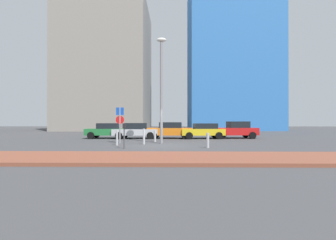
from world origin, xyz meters
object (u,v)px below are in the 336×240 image
(parking_meter, at_px, (124,132))
(traffic_bollard_far, at_px, (117,138))
(parked_car_orange, at_px, (170,130))
(traffic_bollard_edge, at_px, (208,140))
(parked_car_yellow, at_px, (203,131))
(parked_car_green, at_px, (109,130))
(parking_sign_post, at_px, (120,121))
(street_lamp, at_px, (161,82))
(traffic_bollard_mid, at_px, (155,136))
(parked_car_silver, at_px, (135,130))
(parked_car_red, at_px, (235,130))
(traffic_bollard_near, at_px, (144,136))

(parking_meter, height_order, traffic_bollard_far, parking_meter)
(parked_car_orange, bearing_deg, traffic_bollard_edge, -73.99)
(parked_car_yellow, bearing_deg, parked_car_green, 179.12)
(parking_sign_post, relative_size, street_lamp, 0.35)
(parked_car_green, distance_m, parked_car_yellow, 8.84)
(parking_sign_post, relative_size, traffic_bollard_edge, 2.91)
(parked_car_green, height_order, traffic_bollard_mid, parked_car_green)
(parked_car_orange, relative_size, parking_sign_post, 1.62)
(parked_car_orange, bearing_deg, street_lamp, -96.23)
(parked_car_silver, height_order, parked_car_red, parked_car_red)
(parked_car_green, relative_size, traffic_bollard_near, 3.78)
(parked_car_orange, bearing_deg, parked_car_silver, -176.00)
(parked_car_red, relative_size, traffic_bollard_far, 4.12)
(parking_sign_post, distance_m, traffic_bollard_far, 1.90)
(parked_car_red, height_order, parking_meter, parked_car_red)
(parked_car_silver, relative_size, parked_car_yellow, 1.05)
(traffic_bollard_near, bearing_deg, parked_car_orange, 73.38)
(parking_meter, bearing_deg, parked_car_red, 45.64)
(parked_car_silver, xyz_separation_m, parked_car_red, (9.38, 0.51, 0.05))
(parked_car_silver, distance_m, traffic_bollard_far, 6.52)
(traffic_bollard_mid, distance_m, traffic_bollard_far, 3.68)
(traffic_bollard_mid, bearing_deg, parked_car_yellow, 41.45)
(parked_car_silver, height_order, parked_car_yellow, parked_car_silver)
(street_lamp, relative_size, traffic_bollard_far, 7.49)
(parking_meter, distance_m, traffic_bollard_mid, 5.03)
(parked_car_yellow, xyz_separation_m, traffic_bollard_mid, (-4.20, -3.71, -0.30))
(parked_car_yellow, distance_m, parking_sign_post, 8.41)
(traffic_bollard_far, bearing_deg, parked_car_orange, 62.54)
(traffic_bollard_near, bearing_deg, traffic_bollard_mid, 73.01)
(parking_meter, bearing_deg, traffic_bollard_far, 114.01)
(parked_car_red, xyz_separation_m, parking_meter, (-8.78, -8.97, 0.16))
(parked_car_green, distance_m, traffic_bollard_edge, 11.51)
(parked_car_yellow, xyz_separation_m, parking_sign_post, (-6.67, -5.03, 0.91))
(parked_car_yellow, bearing_deg, traffic_bollard_near, -129.94)
(parked_car_green, xyz_separation_m, traffic_bollard_mid, (4.64, -3.84, -0.30))
(parked_car_yellow, bearing_deg, traffic_bollard_mid, -138.55)
(parked_car_red, bearing_deg, parked_car_yellow, -171.14)
(parking_meter, height_order, traffic_bollard_near, parking_meter)
(parked_car_silver, relative_size, traffic_bollard_far, 4.15)
(parked_car_orange, relative_size, parked_car_red, 1.02)
(parked_car_silver, distance_m, traffic_bollard_near, 5.92)
(parked_car_green, height_order, parked_car_orange, parked_car_orange)
(parked_car_green, relative_size, parked_car_orange, 0.97)
(parking_meter, xyz_separation_m, traffic_bollard_far, (-0.87, 1.95, -0.44))
(parked_car_silver, distance_m, street_lamp, 6.86)
(traffic_bollard_near, height_order, traffic_bollard_far, traffic_bollard_near)
(parked_car_green, bearing_deg, traffic_bollard_far, -71.06)
(parked_car_red, height_order, traffic_bollard_near, parked_car_red)
(traffic_bollard_far, bearing_deg, street_lamp, 25.41)
(parked_car_green, distance_m, parked_car_orange, 5.79)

